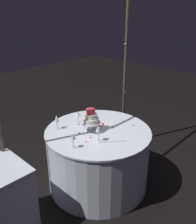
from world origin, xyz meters
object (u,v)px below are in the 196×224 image
object	(u,v)px
decorative_arch	(73,56)
side_table	(0,203)
wine_glass_0	(78,114)
wine_glass_3	(73,137)
main_table	(98,158)
cake_knife	(110,142)
tiered_cake	(91,118)
wine_glass_1	(57,119)
wine_glass_2	(98,129)

from	to	relation	value
decorative_arch	side_table	distance (m)	1.64
side_table	wine_glass_0	size ratio (longest dim) A/B	4.79
wine_glass_3	side_table	bearing A→B (deg)	162.34
side_table	wine_glass_0	distance (m)	1.23
decorative_arch	main_table	size ratio (longest dim) A/B	1.97
cake_knife	tiered_cake	bearing A→B (deg)	83.33
main_table	wine_glass_0	distance (m)	0.57
wine_glass_1	side_table	bearing A→B (deg)	-165.47
main_table	cake_knife	size ratio (longest dim) A/B	5.02
decorative_arch	wine_glass_3	xyz separation A→B (m)	(-0.44, -0.46, -0.67)
wine_glass_1	wine_glass_0	bearing A→B (deg)	-11.12
side_table	wine_glass_1	distance (m)	1.01
decorative_arch	side_table	xyz separation A→B (m)	(-1.14, -0.24, -1.15)
wine_glass_1	cake_knife	world-z (taller)	wine_glass_1
main_table	wine_glass_3	xyz separation A→B (m)	(-0.44, -0.08, 0.48)
side_table	wine_glass_3	size ratio (longest dim) A/B	4.36
wine_glass_3	main_table	bearing A→B (deg)	10.65
tiered_cake	wine_glass_3	distance (m)	0.40
wine_glass_2	tiered_cake	bearing A→B (deg)	63.95
side_table	decorative_arch	bearing A→B (deg)	11.78
wine_glass_1	tiered_cake	bearing A→B (deg)	-52.74
wine_glass_0	cake_knife	world-z (taller)	wine_glass_0
decorative_arch	main_table	distance (m)	1.21
wine_glass_1	cake_knife	xyz separation A→B (m)	(0.20, -0.63, -0.12)
wine_glass_1	decorative_arch	bearing A→B (deg)	3.43
wine_glass_3	tiered_cake	bearing A→B (deg)	20.15
tiered_cake	wine_glass_3	bearing A→B (deg)	-159.85
tiered_cake	wine_glass_1	xyz separation A→B (m)	(-0.23, 0.31, -0.03)
main_table	wine_glass_2	xyz separation A→B (m)	(-0.17, -0.16, 0.50)
side_table	tiered_cake	size ratio (longest dim) A/B	2.73
wine_glass_2	wine_glass_1	bearing A→B (deg)	103.35
cake_knife	wine_glass_1	bearing A→B (deg)	107.20
side_table	wine_glass_2	bearing A→B (deg)	-17.47
tiered_cake	wine_glass_2	xyz separation A→B (m)	(-0.11, -0.22, -0.02)
wine_glass_2	cake_knife	bearing A→B (deg)	-55.78
wine_glass_0	wine_glass_1	xyz separation A→B (m)	(-0.27, 0.05, 0.01)
main_table	decorative_arch	bearing A→B (deg)	90.01
wine_glass_0	wine_glass_2	xyz separation A→B (m)	(-0.14, -0.48, 0.02)
tiered_cake	cake_knife	bearing A→B (deg)	-96.67
wine_glass_3	cake_knife	world-z (taller)	wine_glass_3
side_table	tiered_cake	bearing A→B (deg)	-4.54
tiered_cake	wine_glass_2	size ratio (longest dim) A/B	1.44
tiered_cake	wine_glass_0	xyz separation A→B (m)	(0.03, 0.25, -0.04)
wine_glass_0	cake_knife	bearing A→B (deg)	-97.10
tiered_cake	decorative_arch	bearing A→B (deg)	79.98
wine_glass_1	wine_glass_2	bearing A→B (deg)	-76.65
main_table	wine_glass_1	bearing A→B (deg)	128.64
main_table	cake_knife	distance (m)	0.46
side_table	cake_knife	xyz separation A→B (m)	(1.05, -0.41, 0.37)
wine_glass_1	wine_glass_3	bearing A→B (deg)	-108.01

